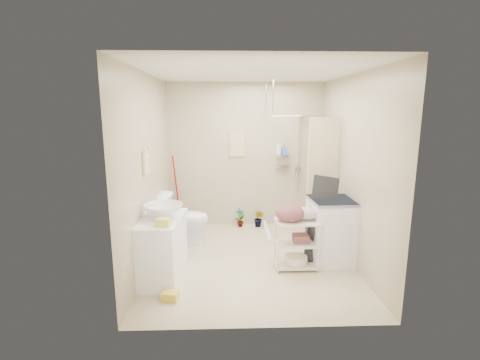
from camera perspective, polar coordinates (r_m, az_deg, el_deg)
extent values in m
plane|color=beige|center=(5.13, 1.79, -12.92)|extent=(3.20, 3.20, 0.00)
cube|color=silver|center=(4.70, 1.99, 17.35)|extent=(2.80, 3.20, 0.04)
cube|color=#B8AB8E|center=(6.32, 0.92, 4.02)|extent=(2.80, 0.04, 2.60)
cube|color=#B8AB8E|center=(3.19, 3.81, -3.40)|extent=(2.80, 0.04, 2.60)
cube|color=#B8AB8E|center=(4.86, -14.83, 1.39)|extent=(0.04, 3.20, 2.60)
cube|color=#B8AB8E|center=(5.04, 18.00, 1.56)|extent=(0.04, 3.20, 2.60)
cube|color=white|center=(4.58, -12.67, -10.86)|extent=(0.57, 0.94, 0.80)
imported|color=silver|center=(4.44, -12.44, -4.93)|extent=(0.51, 0.51, 0.17)
cube|color=#D9D549|center=(4.12, -12.40, -6.78)|extent=(0.18, 0.15, 0.09)
cube|color=yellow|center=(4.21, -11.37, -17.89)|extent=(0.29, 0.24, 0.14)
imported|color=white|center=(5.67, -9.26, -6.24)|extent=(0.84, 0.53, 0.82)
imported|color=brown|center=(6.41, 0.00, -6.22)|extent=(0.22, 0.20, 0.35)
imported|color=#943922|center=(6.42, 3.10, -6.32)|extent=(0.23, 0.22, 0.32)
cube|color=beige|center=(6.28, -0.44, 5.80)|extent=(0.28, 0.03, 0.42)
imported|color=silver|center=(6.27, 6.38, 5.17)|extent=(0.10, 0.10, 0.24)
imported|color=#4562B8|center=(6.30, 7.30, 4.94)|extent=(0.10, 0.10, 0.19)
cube|color=silver|center=(5.11, 14.86, -7.98)|extent=(0.64, 0.66, 0.90)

